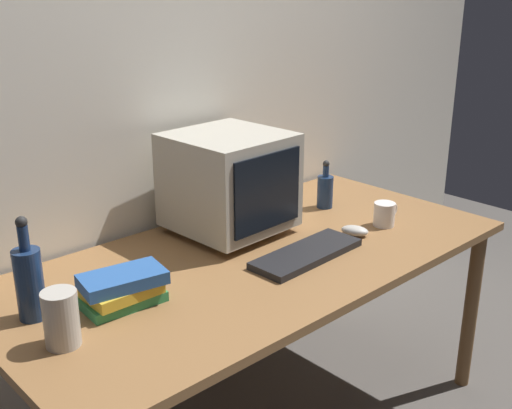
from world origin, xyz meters
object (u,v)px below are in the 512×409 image
Objects in this scene: mug at (385,214)px; bottle_tall at (29,281)px; book_stack at (123,289)px; metal_canister at (61,319)px; keyboard at (307,254)px; bottle_short at (325,190)px; crt_monitor at (229,182)px; computer_mouse at (355,231)px.

bottle_tall is at bearing 169.17° from mug.
book_stack is at bearing -25.78° from bottle_tall.
bottle_tall is 0.19m from metal_canister.
mug is 0.80× the size of metal_canister.
keyboard is at bearing -12.17° from book_stack.
keyboard is 0.51m from bottle_short.
crt_monitor reaches higher than bottle_tall.
bottle_short reaches higher than computer_mouse.
computer_mouse is (0.31, -0.34, -0.17)m from crt_monitor.
bottle_short reaches higher than metal_canister.
crt_monitor is at bearing 172.39° from bottle_short.
computer_mouse reaches higher than keyboard.
bottle_tall reaches higher than metal_canister.
bottle_short is at bearing 10.14° from metal_canister.
crt_monitor is at bearing 110.51° from computer_mouse.
computer_mouse is 0.90m from book_stack.
bottle_short is 0.29m from mug.
mug is at bearing -87.45° from bottle_short.
computer_mouse is 1.12m from metal_canister.
mug is at bearing -36.45° from crt_monitor.
mug is (1.28, -0.24, -0.07)m from bottle_tall.
crt_monitor is at bearing 7.39° from bottle_tall.
metal_canister is at bearing 177.29° from mug.
crt_monitor is 0.49m from computer_mouse.
keyboard is at bearing -145.70° from bottle_short.
computer_mouse is at bearing 175.45° from mug.
mug reaches higher than keyboard.
metal_canister reaches higher than keyboard.
metal_canister is at bearing -161.05° from book_stack.
bottle_tall reaches higher than bottle_short.
computer_mouse is at bearing -118.37° from bottle_short.
bottle_tall reaches higher than keyboard.
mug is at bearing -26.84° from computer_mouse.
book_stack is 1.70× the size of metal_canister.
book_stack is (-0.58, -0.21, -0.14)m from crt_monitor.
crt_monitor is at bearing 94.43° from keyboard.
bottle_short is (0.42, 0.28, 0.06)m from keyboard.
book_stack is at bearing -160.14° from crt_monitor.
crt_monitor is 0.64m from book_stack.
book_stack is at bearing 149.77° from computer_mouse.
mug is 1.28m from metal_canister.
crt_monitor reaches higher than bottle_short.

